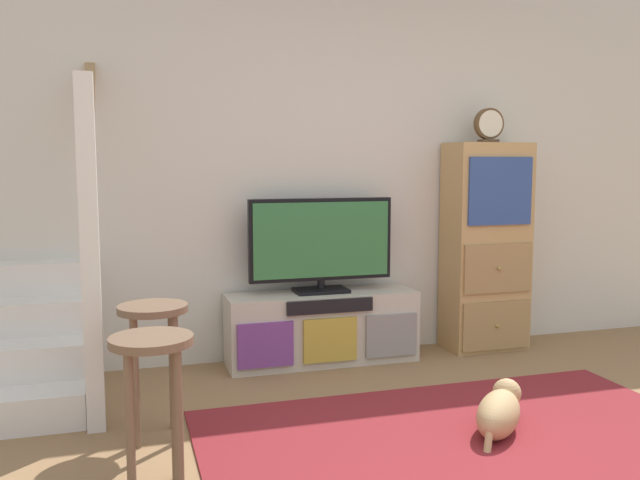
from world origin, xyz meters
The scene contains 10 objects.
back_wall centered at (0.00, 2.46, 1.35)m, with size 6.40×0.12×2.70m, color beige.
area_rug centered at (0.00, 0.60, 0.01)m, with size 2.60×1.80×0.01m, color maroon.
media_console centered at (-0.30, 2.19, 0.24)m, with size 1.30×0.38×0.49m.
television centered at (-0.30, 2.22, 0.83)m, with size 1.00×0.22×0.64m.
side_cabinet centered at (0.95, 2.20, 0.75)m, with size 0.58×0.38×1.51m.
desk_clock centered at (0.94, 2.19, 1.63)m, with size 0.22×0.08×0.24m.
staircase centered at (-2.24, 2.20, 0.37)m, with size 1.00×1.36×2.20m.
bar_stool_near centered at (-1.50, 0.63, 0.50)m, with size 0.34×0.34×0.67m.
bar_stool_far centered at (-1.46, 1.21, 0.51)m, with size 0.34×0.34×0.67m.
dog centered at (0.21, 0.77, 0.12)m, with size 0.45×0.46×0.23m.
Camera 1 is at (-1.60, -2.08, 1.36)m, focal length 37.50 mm.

